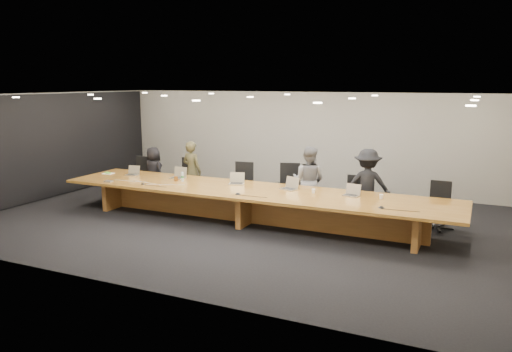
{
  "coord_description": "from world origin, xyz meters",
  "views": [
    {
      "loc": [
        4.59,
        -9.73,
        3.1
      ],
      "look_at": [
        0.0,
        0.3,
        1.0
      ],
      "focal_mm": 35.0,
      "sensor_mm": 36.0,
      "label": 1
    }
  ],
  "objects_px": {
    "person_b": "(192,171)",
    "mic_center": "(238,194)",
    "laptop_c": "(236,178)",
    "chair_left": "(182,178)",
    "conference_table": "(250,200)",
    "chair_mid_left": "(241,184)",
    "chair_far_right": "(438,205)",
    "paper_cup_far": "(381,197)",
    "person_d": "(367,185)",
    "amber_mug": "(176,179)",
    "chair_right": "(355,198)",
    "mic_right": "(381,207)",
    "person_c": "(309,181)",
    "chair_far_left": "(139,175)",
    "chair_mid_right": "(290,187)",
    "person_a": "(154,172)",
    "laptop_e": "(351,190)",
    "mic_left": "(143,184)",
    "laptop_a": "(132,170)",
    "water_bottle": "(182,177)",
    "laptop_d": "(289,183)",
    "av_box": "(108,181)",
    "paper_cup_near": "(314,191)",
    "laptop_b": "(177,173)"
  },
  "relations": [
    {
      "from": "laptop_c",
      "to": "water_bottle",
      "type": "xyz_separation_m",
      "value": [
        -1.33,
        -0.23,
        -0.03
      ]
    },
    {
      "from": "chair_mid_right",
      "to": "person_a",
      "type": "height_order",
      "value": "person_a"
    },
    {
      "from": "paper_cup_far",
      "to": "chair_left",
      "type": "bearing_deg",
      "value": 169.31
    },
    {
      "from": "person_b",
      "to": "mic_center",
      "type": "xyz_separation_m",
      "value": [
        2.24,
        -1.79,
        -0.02
      ]
    },
    {
      "from": "chair_right",
      "to": "mic_right",
      "type": "xyz_separation_m",
      "value": [
        0.9,
        -1.66,
        0.26
      ]
    },
    {
      "from": "laptop_a",
      "to": "mic_right",
      "type": "bearing_deg",
      "value": -15.52
    },
    {
      "from": "chair_far_right",
      "to": "paper_cup_far",
      "type": "height_order",
      "value": "chair_far_right"
    },
    {
      "from": "person_c",
      "to": "mic_center",
      "type": "height_order",
      "value": "person_c"
    },
    {
      "from": "person_b",
      "to": "laptop_a",
      "type": "bearing_deg",
      "value": 48.39
    },
    {
      "from": "person_a",
      "to": "person_d",
      "type": "height_order",
      "value": "person_d"
    },
    {
      "from": "paper_cup_near",
      "to": "mic_left",
      "type": "bearing_deg",
      "value": -168.95
    },
    {
      "from": "laptop_b",
      "to": "amber_mug",
      "type": "distance_m",
      "value": 0.32
    },
    {
      "from": "laptop_d",
      "to": "av_box",
      "type": "distance_m",
      "value": 4.31
    },
    {
      "from": "person_b",
      "to": "laptop_e",
      "type": "distance_m",
      "value": 4.55
    },
    {
      "from": "water_bottle",
      "to": "conference_table",
      "type": "bearing_deg",
      "value": -4.61
    },
    {
      "from": "mic_center",
      "to": "person_d",
      "type": "bearing_deg",
      "value": 37.43
    },
    {
      "from": "chair_far_left",
      "to": "mic_center",
      "type": "bearing_deg",
      "value": -22.72
    },
    {
      "from": "conference_table",
      "to": "mic_center",
      "type": "xyz_separation_m",
      "value": [
        -0.04,
        -0.55,
        0.25
      ]
    },
    {
      "from": "laptop_c",
      "to": "paper_cup_far",
      "type": "relative_size",
      "value": 3.68
    },
    {
      "from": "water_bottle",
      "to": "mic_left",
      "type": "xyz_separation_m",
      "value": [
        -0.64,
        -0.68,
        -0.09
      ]
    },
    {
      "from": "conference_table",
      "to": "chair_far_left",
      "type": "distance_m",
      "value": 4.27
    },
    {
      "from": "laptop_c",
      "to": "chair_left",
      "type": "bearing_deg",
      "value": 138.22
    },
    {
      "from": "laptop_c",
      "to": "amber_mug",
      "type": "relative_size",
      "value": 3.14
    },
    {
      "from": "laptop_e",
      "to": "water_bottle",
      "type": "relative_size",
      "value": 1.5
    },
    {
      "from": "chair_mid_right",
      "to": "laptop_a",
      "type": "distance_m",
      "value": 4.03
    },
    {
      "from": "chair_far_left",
      "to": "laptop_c",
      "type": "relative_size",
      "value": 3.08
    },
    {
      "from": "laptop_e",
      "to": "chair_right",
      "type": "bearing_deg",
      "value": 108.07
    },
    {
      "from": "mic_left",
      "to": "mic_right",
      "type": "xyz_separation_m",
      "value": [
        5.45,
        0.08,
        0.0
      ]
    },
    {
      "from": "amber_mug",
      "to": "mic_center",
      "type": "height_order",
      "value": "amber_mug"
    },
    {
      "from": "chair_far_right",
      "to": "av_box",
      "type": "relative_size",
      "value": 5.69
    },
    {
      "from": "conference_table",
      "to": "mic_left",
      "type": "xyz_separation_m",
      "value": [
        -2.51,
        -0.53,
        0.24
      ]
    },
    {
      "from": "laptop_a",
      "to": "laptop_b",
      "type": "xyz_separation_m",
      "value": [
        1.28,
        0.13,
        0.02
      ]
    },
    {
      "from": "laptop_a",
      "to": "paper_cup_near",
      "type": "height_order",
      "value": "laptop_a"
    },
    {
      "from": "chair_far_left",
      "to": "chair_left",
      "type": "relative_size",
      "value": 0.96
    },
    {
      "from": "chair_far_left",
      "to": "laptop_d",
      "type": "distance_m",
      "value": 4.95
    },
    {
      "from": "mic_right",
      "to": "person_d",
      "type": "bearing_deg",
      "value": 110.57
    },
    {
      "from": "person_d",
      "to": "laptop_b",
      "type": "height_order",
      "value": "person_d"
    },
    {
      "from": "conference_table",
      "to": "chair_mid_left",
      "type": "distance_m",
      "value": 1.48
    },
    {
      "from": "chair_far_left",
      "to": "mic_center",
      "type": "height_order",
      "value": "chair_far_left"
    },
    {
      "from": "chair_far_right",
      "to": "paper_cup_far",
      "type": "distance_m",
      "value": 1.4
    },
    {
      "from": "amber_mug",
      "to": "av_box",
      "type": "distance_m",
      "value": 1.59
    },
    {
      "from": "chair_left",
      "to": "laptop_a",
      "type": "distance_m",
      "value": 1.37
    },
    {
      "from": "chair_far_left",
      "to": "mic_center",
      "type": "xyz_separation_m",
      "value": [
        4.03,
        -1.87,
        0.24
      ]
    },
    {
      "from": "person_d",
      "to": "amber_mug",
      "type": "height_order",
      "value": "person_d"
    },
    {
      "from": "chair_far_right",
      "to": "person_d",
      "type": "xyz_separation_m",
      "value": [
        -1.53,
        0.06,
        0.3
      ]
    },
    {
      "from": "person_d",
      "to": "laptop_c",
      "type": "bearing_deg",
      "value": 4.28
    },
    {
      "from": "laptop_b",
      "to": "av_box",
      "type": "bearing_deg",
      "value": -137.96
    },
    {
      "from": "person_b",
      "to": "av_box",
      "type": "distance_m",
      "value": 2.2
    },
    {
      "from": "chair_far_right",
      "to": "mic_left",
      "type": "xyz_separation_m",
      "value": [
        -6.35,
        -1.72,
        0.24
      ]
    },
    {
      "from": "chair_mid_right",
      "to": "paper_cup_far",
      "type": "distance_m",
      "value": 2.57
    }
  ]
}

